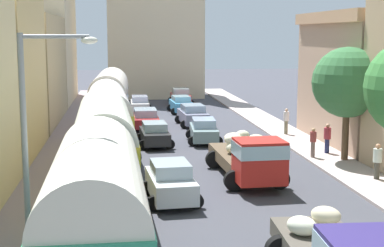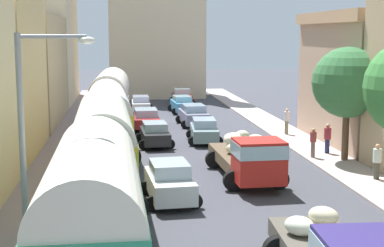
{
  "view_description": "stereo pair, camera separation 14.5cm",
  "coord_description": "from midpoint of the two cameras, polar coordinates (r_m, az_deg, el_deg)",
  "views": [
    {
      "loc": [
        -3.96,
        -7.87,
        6.75
      ],
      "look_at": [
        0.0,
        23.39,
        1.88
      ],
      "focal_mm": 54.21,
      "sensor_mm": 36.0,
      "label": 1
    },
    {
      "loc": [
        -3.82,
        -7.89,
        6.75
      ],
      "look_at": [
        0.0,
        23.39,
        1.88
      ],
      "focal_mm": 54.21,
      "sensor_mm": 36.0,
      "label": 2
    }
  ],
  "objects": [
    {
      "name": "pedestrian_2",
      "position": [
        32.0,
        11.96,
        -1.77
      ],
      "size": [
        0.49,
        0.49,
        1.75
      ],
      "color": "#735E56",
      "rests_on": "ground"
    },
    {
      "name": "building_left_4",
      "position": [
        59.2,
        -13.7,
        8.7
      ],
      "size": [
        4.34,
        13.3,
        13.84
      ],
      "color": "beige",
      "rests_on": "ground"
    },
    {
      "name": "pedestrian_3",
      "position": [
        33.32,
        13.31,
        -1.36
      ],
      "size": [
        0.56,
        0.56,
        1.81
      ],
      "color": "#21264F",
      "rests_on": "ground"
    },
    {
      "name": "building_right_2",
      "position": [
        37.41,
        17.23,
        4.29
      ],
      "size": [
        6.37,
        10.53,
        8.1
      ],
      "color": "tan",
      "rests_on": "ground"
    },
    {
      "name": "roadside_tree_2",
      "position": [
        31.36,
        15.18,
        3.89
      ],
      "size": [
        3.71,
        3.71,
        6.12
      ],
      "color": "brown",
      "rests_on": "ground"
    },
    {
      "name": "car_7",
      "position": [
        50.63,
        -4.98,
        1.92
      ],
      "size": [
        2.16,
        4.35,
        1.44
      ],
      "color": "silver",
      "rests_on": "ground"
    },
    {
      "name": "distant_church",
      "position": [
        63.05,
        -3.47,
        9.28
      ],
      "size": [
        10.06,
        6.47,
        21.17
      ],
      "color": "beige",
      "rests_on": "ground"
    },
    {
      "name": "parked_bus_1",
      "position": [
        23.8,
        -8.55,
        -1.93
      ],
      "size": [
        3.38,
        9.85,
        4.23
      ],
      "color": "yellow",
      "rests_on": "ground"
    },
    {
      "name": "car_4",
      "position": [
        23.63,
        -2.04,
        -5.76
      ],
      "size": [
        2.41,
        3.85,
        1.65
      ],
      "color": "silver",
      "rests_on": "ground"
    },
    {
      "name": "pedestrian_4",
      "position": [
        27.97,
        17.89,
        -3.49
      ],
      "size": [
        0.55,
        0.55,
        1.79
      ],
      "color": "#46443B",
      "rests_on": "ground"
    },
    {
      "name": "parked_bus_0",
      "position": [
        15.07,
        -9.45,
        -8.51
      ],
      "size": [
        3.4,
        8.46,
        4.17
      ],
      "color": "#2B916D",
      "rests_on": "ground"
    },
    {
      "name": "car_0",
      "position": [
        36.45,
        1.3,
        -0.68
      ],
      "size": [
        2.31,
        4.14,
        1.51
      ],
      "color": "slate",
      "rests_on": "ground"
    },
    {
      "name": "car_6",
      "position": [
        41.87,
        -4.45,
        0.49
      ],
      "size": [
        2.4,
        4.41,
        1.44
      ],
      "color": "#AD2728",
      "rests_on": "ground"
    },
    {
      "name": "car_5",
      "position": [
        35.36,
        -3.56,
        -1.03
      ],
      "size": [
        2.26,
        3.88,
        1.45
      ],
      "color": "black",
      "rests_on": "ground"
    },
    {
      "name": "parked_bus_3",
      "position": [
        41.63,
        -7.91,
        2.58
      ],
      "size": [
        3.51,
        9.75,
        4.19
      ],
      "color": "beige",
      "rests_on": "ground"
    },
    {
      "name": "cargo_truck_1",
      "position": [
        26.73,
        5.7,
        -3.26
      ],
      "size": [
        3.09,
        7.36,
        2.29
      ],
      "color": "red",
      "rests_on": "ground"
    },
    {
      "name": "streetlamp_near",
      "position": [
        16.1,
        -15.15,
        -1.05
      ],
      "size": [
        2.09,
        0.28,
        6.79
      ],
      "color": "gray",
      "rests_on": "ground"
    },
    {
      "name": "building_left_3",
      "position": [
        45.53,
        -15.51,
        5.09
      ],
      "size": [
        4.24,
        13.25,
        8.14
      ],
      "color": "tan",
      "rests_on": "ground"
    },
    {
      "name": "parked_bus_2",
      "position": [
        32.71,
        -8.14,
        0.71
      ],
      "size": [
        3.46,
        9.77,
        4.0
      ],
      "color": "gold",
      "rests_on": "ground"
    },
    {
      "name": "car_1",
      "position": [
        43.12,
        0.25,
        0.84
      ],
      "size": [
        2.49,
        4.28,
        1.58
      ],
      "color": "gray",
      "rests_on": "ground"
    },
    {
      "name": "ground_plane",
      "position": [
        35.74,
        -0.59,
        -2.11
      ],
      "size": [
        154.0,
        154.0,
        0.0
      ],
      "primitive_type": "plane",
      "color": "#3E3F48"
    },
    {
      "name": "sidewalk_left",
      "position": [
        35.68,
        -12.25,
        -2.22
      ],
      "size": [
        2.5,
        70.0,
        0.14
      ],
      "primitive_type": "cube",
      "color": "gray",
      "rests_on": "ground"
    },
    {
      "name": "pedestrian_1",
      "position": [
        39.08,
        9.4,
        0.3
      ],
      "size": [
        0.53,
        0.53,
        1.87
      ],
      "color": "#726A51",
      "rests_on": "ground"
    },
    {
      "name": "car_2",
      "position": [
        50.1,
        -0.91,
        1.91
      ],
      "size": [
        2.32,
        4.09,
        1.48
      ],
      "color": "#418DBC",
      "rests_on": "ground"
    },
    {
      "name": "car_3",
      "position": [
        56.21,
        -0.95,
        2.69
      ],
      "size": [
        2.29,
        3.76,
        1.58
      ],
      "color": "#AC2323",
      "rests_on": "ground"
    },
    {
      "name": "sidewalk_right",
      "position": [
        37.22,
        10.58,
        -1.71
      ],
      "size": [
        2.5,
        70.0,
        0.14
      ],
      "primitive_type": "cube",
      "color": "#B2A29F",
      "rests_on": "ground"
    }
  ]
}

